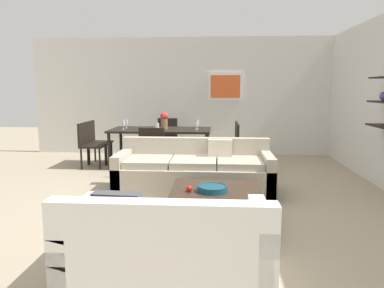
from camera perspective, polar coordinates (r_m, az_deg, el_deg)
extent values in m
plane|color=tan|center=(5.19, -1.06, -8.54)|extent=(18.00, 18.00, 0.00)
cube|color=silver|center=(8.47, 3.08, 7.44)|extent=(8.40, 0.06, 2.70)
cube|color=white|center=(8.42, 5.27, 9.01)|extent=(0.79, 0.02, 0.64)
cube|color=#E55926|center=(8.41, 5.28, 9.02)|extent=(0.67, 0.01, 0.51)
sphere|color=#4C518C|center=(5.98, 28.06, 6.67)|extent=(0.14, 0.14, 0.14)
cube|color=#B2A893|center=(5.42, 0.34, -5.50)|extent=(2.29, 0.90, 0.42)
cube|color=#B2A893|center=(5.70, 0.58, -0.77)|extent=(2.29, 0.16, 0.36)
cube|color=#B2A893|center=(5.57, -10.82, -4.31)|extent=(0.14, 0.90, 0.60)
cube|color=#B2A893|center=(5.43, 11.77, -4.66)|extent=(0.14, 0.90, 0.60)
cube|color=#B2A893|center=(5.40, -6.81, -2.77)|extent=(0.65, 0.70, 0.10)
cube|color=#B2A893|center=(5.32, 0.31, -2.89)|extent=(0.65, 0.70, 0.10)
cube|color=#B2A893|center=(5.32, 7.55, -2.96)|extent=(0.65, 0.70, 0.10)
cube|color=beige|center=(5.51, 4.45, -1.13)|extent=(0.36, 0.13, 0.36)
cube|color=white|center=(3.06, -3.69, -17.08)|extent=(1.61, 0.90, 0.42)
cube|color=white|center=(2.57, -4.90, -12.83)|extent=(1.61, 0.16, 0.36)
cube|color=white|center=(3.02, 10.77, -15.72)|extent=(0.14, 0.90, 0.60)
cube|color=white|center=(3.20, -17.27, -14.53)|extent=(0.14, 0.90, 0.60)
cube|color=white|center=(2.97, 2.87, -12.44)|extent=(0.64, 0.70, 0.10)
cube|color=white|center=(3.06, -9.95, -11.96)|extent=(0.64, 0.70, 0.10)
cube|color=#4C4C56|center=(2.81, -11.71, -11.07)|extent=(0.37, 0.14, 0.36)
cube|color=#38281E|center=(4.28, 3.68, -9.72)|extent=(1.03, 1.01, 0.38)
cylinder|color=navy|center=(4.16, 3.22, -7.07)|extent=(0.34, 0.34, 0.06)
torus|color=navy|center=(4.15, 3.22, -6.67)|extent=(0.34, 0.34, 0.02)
sphere|color=red|center=(4.14, -0.45, -7.05)|extent=(0.07, 0.07, 0.07)
cube|color=black|center=(7.18, -4.96, 2.23)|extent=(1.97, 0.96, 0.04)
cylinder|color=black|center=(7.03, -12.91, -1.19)|extent=(0.06, 0.06, 0.71)
cylinder|color=black|center=(6.73, 2.30, -1.41)|extent=(0.06, 0.06, 0.71)
cylinder|color=black|center=(7.83, -11.13, -0.13)|extent=(0.06, 0.06, 0.71)
cylinder|color=black|center=(7.57, 2.49, -0.28)|extent=(0.06, 0.06, 0.71)
cube|color=black|center=(7.35, 5.42, 0.01)|extent=(0.44, 0.44, 0.04)
cube|color=black|center=(7.33, 7.01, 1.81)|extent=(0.04, 0.44, 0.43)
cylinder|color=black|center=(7.56, 4.00, -1.45)|extent=(0.04, 0.04, 0.41)
cylinder|color=black|center=(7.21, 3.99, -1.96)|extent=(0.04, 0.04, 0.41)
cylinder|color=black|center=(7.57, 6.72, -1.48)|extent=(0.04, 0.04, 0.41)
cylinder|color=black|center=(7.22, 6.85, -1.99)|extent=(0.04, 0.04, 0.41)
cube|color=black|center=(6.92, 5.50, -0.53)|extent=(0.44, 0.44, 0.04)
cube|color=black|center=(6.90, 7.19, 1.38)|extent=(0.04, 0.44, 0.43)
cylinder|color=black|center=(7.14, 3.99, -2.07)|extent=(0.04, 0.04, 0.41)
cylinder|color=black|center=(6.78, 3.99, -2.64)|extent=(0.04, 0.04, 0.41)
cylinder|color=black|center=(7.15, 6.88, -2.10)|extent=(0.04, 0.04, 0.41)
cylinder|color=black|center=(6.79, 7.03, -2.67)|extent=(0.04, 0.04, 0.41)
cube|color=black|center=(7.74, -14.26, 0.22)|extent=(0.44, 0.44, 0.04)
cube|color=black|center=(7.77, -15.72, 1.94)|extent=(0.04, 0.44, 0.43)
cylinder|color=black|center=(7.55, -13.32, -1.69)|extent=(0.04, 0.04, 0.41)
cylinder|color=black|center=(7.89, -12.55, -1.22)|extent=(0.04, 0.04, 0.41)
cylinder|color=black|center=(7.66, -15.89, -1.63)|extent=(0.04, 0.04, 0.41)
cylinder|color=black|center=(8.00, -15.02, -1.17)|extent=(0.04, 0.04, 0.41)
cube|color=black|center=(7.33, -15.31, -0.29)|extent=(0.44, 0.44, 0.04)
cube|color=black|center=(7.37, -16.85, 1.54)|extent=(0.04, 0.44, 0.43)
cylinder|color=black|center=(7.14, -14.35, -2.31)|extent=(0.04, 0.04, 0.41)
cylinder|color=black|center=(7.48, -13.49, -1.79)|extent=(0.04, 0.04, 0.41)
cylinder|color=black|center=(7.26, -17.05, -2.25)|extent=(0.04, 0.04, 0.41)
cylinder|color=black|center=(7.60, -16.08, -1.73)|extent=(0.04, 0.04, 0.41)
cube|color=black|center=(6.44, -6.03, -1.24)|extent=(0.44, 0.44, 0.04)
cube|color=black|center=(6.21, -6.39, 0.57)|extent=(0.44, 0.04, 0.43)
cylinder|color=black|center=(6.63, -4.20, -2.91)|extent=(0.04, 0.04, 0.41)
cylinder|color=black|center=(6.69, -7.26, -2.85)|extent=(0.04, 0.04, 0.41)
cylinder|color=black|center=(6.28, -4.67, -3.57)|extent=(0.04, 0.04, 0.41)
cylinder|color=black|center=(6.34, -7.89, -3.50)|extent=(0.04, 0.04, 0.41)
cube|color=black|center=(8.01, -4.05, 0.75)|extent=(0.44, 0.44, 0.04)
cube|color=black|center=(8.17, -3.87, 2.57)|extent=(0.44, 0.04, 0.43)
cylinder|color=black|center=(7.89, -5.51, -1.04)|extent=(0.04, 0.04, 0.41)
cylinder|color=black|center=(7.84, -2.91, -1.08)|extent=(0.04, 0.04, 0.41)
cylinder|color=black|center=(8.24, -5.09, -0.62)|extent=(0.04, 0.04, 0.41)
cylinder|color=black|center=(8.19, -2.61, -0.65)|extent=(0.04, 0.04, 0.41)
cylinder|color=silver|center=(7.59, -4.47, 2.76)|extent=(0.06, 0.06, 0.01)
cylinder|color=silver|center=(7.59, -4.48, 3.07)|extent=(0.01, 0.01, 0.08)
cylinder|color=silver|center=(7.58, -4.48, 3.70)|extent=(0.07, 0.07, 0.09)
cylinder|color=silver|center=(7.44, -10.29, 2.52)|extent=(0.06, 0.06, 0.01)
cylinder|color=silver|center=(7.43, -10.30, 2.87)|extent=(0.01, 0.01, 0.09)
cylinder|color=silver|center=(7.43, -10.32, 3.50)|extent=(0.06, 0.06, 0.08)
cylinder|color=silver|center=(6.98, 0.70, 2.26)|extent=(0.06, 0.06, 0.01)
cylinder|color=silver|center=(6.98, 0.70, 2.56)|extent=(0.01, 0.01, 0.07)
cylinder|color=silver|center=(6.97, 0.70, 3.14)|extent=(0.06, 0.06, 0.07)
cylinder|color=silver|center=(6.76, -5.52, 2.01)|extent=(0.06, 0.06, 0.01)
cylinder|color=silver|center=(6.76, -5.52, 2.29)|extent=(0.01, 0.01, 0.06)
cylinder|color=silver|center=(6.75, -5.53, 2.92)|extent=(0.07, 0.07, 0.09)
cylinder|color=silver|center=(7.22, 0.81, 2.48)|extent=(0.06, 0.06, 0.01)
cylinder|color=silver|center=(7.22, 0.81, 2.81)|extent=(0.01, 0.01, 0.08)
cylinder|color=silver|center=(7.21, 0.81, 3.49)|extent=(0.07, 0.07, 0.09)
cylinder|color=silver|center=(7.21, -10.75, 2.31)|extent=(0.06, 0.06, 0.01)
cylinder|color=silver|center=(7.20, -10.76, 2.66)|extent=(0.01, 0.01, 0.08)
cylinder|color=silver|center=(7.20, -10.78, 3.34)|extent=(0.08, 0.08, 0.09)
cylinder|color=olive|center=(7.13, -4.39, 3.15)|extent=(0.13, 0.13, 0.20)
sphere|color=red|center=(7.11, -4.41, 4.43)|extent=(0.16, 0.16, 0.16)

